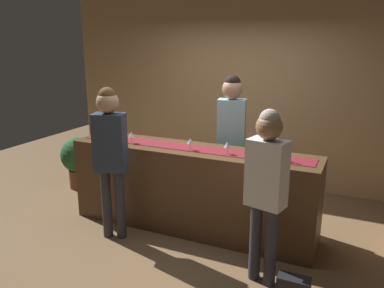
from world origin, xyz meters
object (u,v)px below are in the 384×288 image
at_px(wine_glass_far_end, 190,141).
at_px(customer_browsing, 110,147).
at_px(wine_bottle_green, 271,148).
at_px(potted_plant_tall, 79,159).
at_px(wine_glass_near_customer, 227,145).
at_px(wine_glass_mid_counter, 131,135).
at_px(wine_bottle_amber, 94,129).
at_px(bartender, 231,129).
at_px(customer_sipping, 266,180).

distance_m(wine_glass_far_end, customer_browsing, 0.88).
relative_size(wine_bottle_green, customer_browsing, 0.18).
bearing_deg(potted_plant_tall, wine_glass_near_customer, -12.57).
height_order(wine_glass_near_customer, wine_glass_mid_counter, same).
relative_size(wine_bottle_amber, potted_plant_tall, 0.39).
relative_size(wine_bottle_green, wine_glass_far_end, 2.10).
xyz_separation_m(wine_bottle_green, wine_glass_near_customer, (-0.47, -0.04, -0.01)).
relative_size(wine_bottle_green, potted_plant_tall, 0.39).
relative_size(wine_glass_mid_counter, bartender, 0.08).
height_order(wine_glass_near_customer, customer_browsing, customer_browsing).
bearing_deg(wine_glass_near_customer, wine_bottle_amber, 179.48).
bearing_deg(wine_bottle_amber, potted_plant_tall, 144.62).
distance_m(customer_sipping, potted_plant_tall, 3.44).
bearing_deg(wine_glass_far_end, potted_plant_tall, 164.52).
bearing_deg(wine_bottle_green, bartender, 136.63).
relative_size(wine_glass_far_end, customer_browsing, 0.08).
xyz_separation_m(wine_bottle_green, wine_glass_far_end, (-0.90, -0.06, -0.01)).
distance_m(wine_bottle_green, bartender, 0.89).
relative_size(wine_bottle_amber, wine_glass_mid_counter, 2.10).
relative_size(wine_glass_mid_counter, potted_plant_tall, 0.18).
xyz_separation_m(wine_bottle_green, customer_sipping, (0.12, -0.67, -0.11)).
xyz_separation_m(wine_glass_mid_counter, customer_sipping, (1.79, -0.59, -0.10)).
bearing_deg(customer_browsing, wine_bottle_green, 1.14).
bearing_deg(customer_sipping, customer_browsing, -170.62).
bearing_deg(customer_browsing, customer_sipping, -21.27).
bearing_deg(bartender, potted_plant_tall, -9.83).
xyz_separation_m(wine_glass_far_end, customer_browsing, (-0.74, -0.48, -0.04)).
distance_m(wine_bottle_green, customer_sipping, 0.69).
relative_size(wine_bottle_green, wine_glass_mid_counter, 2.10).
bearing_deg(customer_sipping, wine_glass_near_customer, 146.84).
height_order(wine_glass_far_end, customer_sipping, customer_sipping).
height_order(wine_glass_mid_counter, bartender, bartender).
distance_m(wine_bottle_amber, potted_plant_tall, 1.17).
relative_size(wine_glass_near_customer, customer_browsing, 0.08).
xyz_separation_m(wine_bottle_green, wine_glass_mid_counter, (-1.67, -0.08, -0.01)).
relative_size(wine_bottle_amber, bartender, 0.17).
height_order(wine_glass_mid_counter, potted_plant_tall, wine_glass_mid_counter).
distance_m(wine_bottle_amber, customer_browsing, 0.81).
height_order(wine_bottle_green, bartender, bartender).
xyz_separation_m(customer_sipping, customer_browsing, (-1.76, 0.13, 0.06)).
bearing_deg(wine_glass_mid_counter, wine_glass_far_end, 1.16).
bearing_deg(customer_browsing, potted_plant_tall, 125.72).
bearing_deg(wine_glass_near_customer, customer_sipping, -46.79).
bearing_deg(wine_bottle_green, wine_glass_mid_counter, -177.41).
relative_size(wine_glass_near_customer, potted_plant_tall, 0.18).
relative_size(wine_bottle_amber, wine_glass_far_end, 2.10).
relative_size(wine_glass_mid_counter, customer_sipping, 0.09).
distance_m(wine_glass_far_end, bartender, 0.72).
xyz_separation_m(wine_bottle_amber, customer_browsing, (0.62, -0.51, -0.04)).
height_order(wine_bottle_amber, bartender, bartender).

